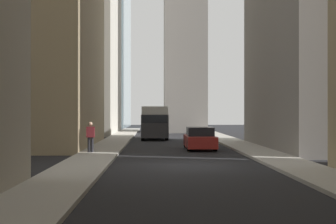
{
  "coord_description": "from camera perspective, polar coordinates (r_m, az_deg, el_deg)",
  "views": [
    {
      "loc": [
        -20.88,
        1.47,
        2.33
      ],
      "look_at": [
        17.0,
        0.35,
        2.36
      ],
      "focal_mm": 50.71,
      "sensor_mm": 36.0,
      "label": 1
    }
  ],
  "objects": [
    {
      "name": "ground_plane",
      "position": [
        21.06,
        2.33,
        -6.41
      ],
      "size": [
        135.0,
        135.0,
        0.0
      ],
      "primitive_type": "plane",
      "color": "black"
    },
    {
      "name": "sidewalk_right",
      "position": [
        21.22,
        -9.96,
        -6.17
      ],
      "size": [
        90.0,
        2.2,
        0.14
      ],
      "primitive_type": "cube",
      "color": "#A8A399",
      "rests_on": "ground_plane"
    },
    {
      "name": "sidewalk_left",
      "position": [
        21.83,
        14.26,
        -5.99
      ],
      "size": [
        90.0,
        2.2,
        0.14
      ],
      "primitive_type": "cube",
      "color": "#A8A399",
      "rests_on": "ground_plane"
    },
    {
      "name": "delivery_truck",
      "position": [
        41.59,
        -1.6,
        -1.25
      ],
      "size": [
        6.46,
        2.25,
        2.84
      ],
      "color": "silver",
      "rests_on": "ground_plane"
    },
    {
      "name": "sedan_red",
      "position": [
        29.79,
        3.84,
        -3.26
      ],
      "size": [
        4.3,
        1.78,
        1.42
      ],
      "color": "maroon",
      "rests_on": "ground_plane"
    },
    {
      "name": "pedestrian",
      "position": [
        26.41,
        -9.29,
        -2.83
      ],
      "size": [
        0.26,
        0.44,
        1.67
      ],
      "color": "black",
      "rests_on": "sidewalk_right"
    }
  ]
}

